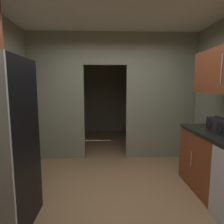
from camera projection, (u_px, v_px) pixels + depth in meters
name	position (u px, v px, depth m)	size (l,w,h in m)	color
ground	(119.00, 205.00, 2.53)	(20.00, 20.00, 0.00)	#93704C
kitchen_overhead_slab	(117.00, 5.00, 2.70)	(4.00, 7.56, 0.06)	silver
kitchen_partition	(115.00, 93.00, 4.10)	(3.60, 0.12, 2.71)	gray
adjoining_room_shell	(110.00, 94.00, 5.93)	(3.60, 2.65, 2.71)	gray
boombox	(221.00, 126.00, 2.62)	(0.20, 0.43, 0.23)	black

